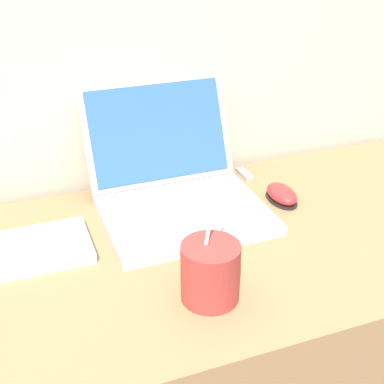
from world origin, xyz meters
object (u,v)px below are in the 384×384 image
at_px(drink_cup, 211,271).
at_px(usb_stick, 244,174).
at_px(computer_mouse, 282,195).
at_px(laptop, 175,185).

bearing_deg(drink_cup, usb_stick, 57.41).
distance_m(drink_cup, computer_mouse, 0.37).
bearing_deg(computer_mouse, drink_cup, -137.48).
height_order(laptop, computer_mouse, laptop).
relative_size(laptop, usb_stick, 5.95).
bearing_deg(laptop, computer_mouse, -14.92).
bearing_deg(computer_mouse, usb_stick, 98.95).
bearing_deg(drink_cup, computer_mouse, 42.52).
relative_size(drink_cup, computer_mouse, 2.14).
xyz_separation_m(drink_cup, computer_mouse, (0.27, 0.25, -0.04)).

